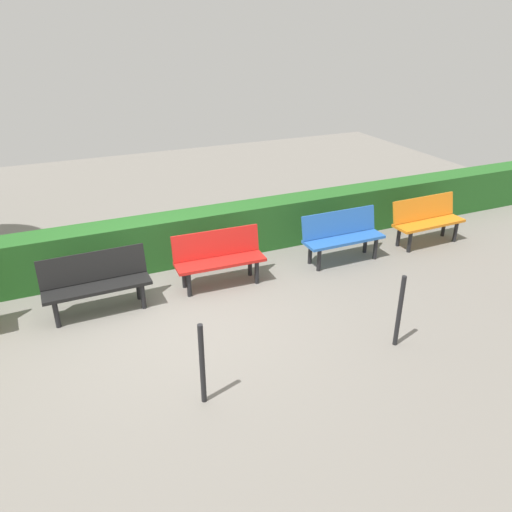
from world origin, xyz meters
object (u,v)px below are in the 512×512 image
object	(u,v)px
bench_black	(96,280)
bench_blue	(342,234)
bench_orange	(427,219)
bench_red	(219,256)

from	to	relation	value
bench_black	bench_blue	bearing A→B (deg)	179.30
bench_orange	bench_black	world-z (taller)	same
bench_blue	bench_black	bearing A→B (deg)	0.29
bench_blue	bench_red	xyz separation A→B (m)	(2.24, -0.04, -0.00)
bench_orange	bench_blue	distance (m)	1.85
bench_red	bench_orange	bearing A→B (deg)	-178.48
bench_black	bench_red	bearing A→B (deg)	-179.23
bench_blue	bench_red	size ratio (longest dim) A/B	1.01
bench_orange	bench_blue	xyz separation A→B (m)	(1.85, -0.01, 0.00)
bench_orange	bench_red	distance (m)	4.09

